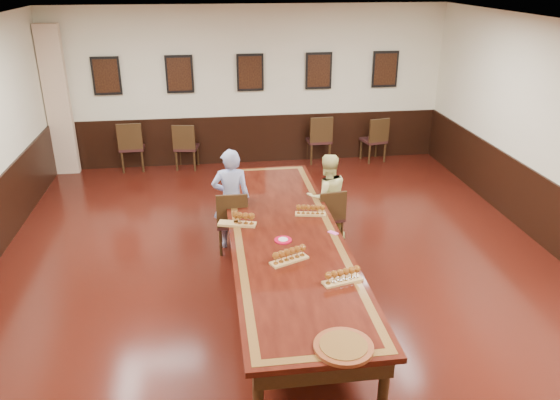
{
  "coord_description": "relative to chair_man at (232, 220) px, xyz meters",
  "views": [
    {
      "loc": [
        -0.9,
        -6.09,
        3.85
      ],
      "look_at": [
        0.0,
        0.5,
        1.0
      ],
      "focal_mm": 35.0,
      "sensor_mm": 36.0,
      "label": 1
    }
  ],
  "objects": [
    {
      "name": "floor",
      "position": [
        0.62,
        -1.09,
        -0.48
      ],
      "size": [
        8.0,
        10.0,
        0.02
      ],
      "primitive_type": "cube",
      "color": "black",
      "rests_on": "ground"
    },
    {
      "name": "ceiling",
      "position": [
        0.62,
        -1.09,
        2.74
      ],
      "size": [
        8.0,
        10.0,
        0.02
      ],
      "primitive_type": "cube",
      "color": "white",
      "rests_on": "floor"
    },
    {
      "name": "wall_back",
      "position": [
        0.62,
        3.92,
        1.13
      ],
      "size": [
        8.0,
        0.02,
        3.2
      ],
      "primitive_type": "cube",
      "color": "beige",
      "rests_on": "floor"
    },
    {
      "name": "chair_man",
      "position": [
        0.0,
        0.0,
        0.0
      ],
      "size": [
        0.45,
        0.49,
        0.95
      ],
      "primitive_type": null,
      "rotation": [
        0.0,
        0.0,
        3.13
      ],
      "color": "black",
      "rests_on": "floor"
    },
    {
      "name": "chair_woman",
      "position": [
        1.44,
        0.07,
        -0.04
      ],
      "size": [
        0.46,
        0.49,
        0.87
      ],
      "primitive_type": null,
      "rotation": [
        0.0,
        0.0,
        3.28
      ],
      "color": "black",
      "rests_on": "floor"
    },
    {
      "name": "spare_chair_a",
      "position": [
        -1.83,
        3.73,
        0.04
      ],
      "size": [
        0.49,
        0.53,
        1.02
      ],
      "primitive_type": null,
      "rotation": [
        0.0,
        0.0,
        3.16
      ],
      "color": "black",
      "rests_on": "floor"
    },
    {
      "name": "spare_chair_b",
      "position": [
        -0.73,
        3.67,
        0.01
      ],
      "size": [
        0.53,
        0.56,
        0.96
      ],
      "primitive_type": null,
      "rotation": [
        0.0,
        0.0,
        2.97
      ],
      "color": "black",
      "rests_on": "floor"
    },
    {
      "name": "spare_chair_c",
      "position": [
        2.03,
        3.71,
        0.04
      ],
      "size": [
        0.5,
        0.54,
        1.02
      ],
      "primitive_type": null,
      "rotation": [
        0.0,
        0.0,
        3.19
      ],
      "color": "black",
      "rests_on": "floor"
    },
    {
      "name": "spare_chair_d",
      "position": [
        3.2,
        3.62,
        0.01
      ],
      "size": [
        0.55,
        0.58,
        0.96
      ],
      "primitive_type": null,
      "rotation": [
        0.0,
        0.0,
        3.36
      ],
      "color": "black",
      "rests_on": "floor"
    },
    {
      "name": "person_man",
      "position": [
        0.0,
        0.1,
        0.28
      ],
      "size": [
        0.56,
        0.37,
        1.51
      ],
      "primitive_type": "imported",
      "rotation": [
        0.0,
        0.0,
        3.13
      ],
      "color": "#4A61BB",
      "rests_on": "floor"
    },
    {
      "name": "person_woman",
      "position": [
        1.42,
        0.16,
        0.2
      ],
      "size": [
        0.74,
        0.61,
        1.35
      ],
      "primitive_type": "imported",
      "rotation": [
        0.0,
        0.0,
        3.28
      ],
      "color": "#E9E591",
      "rests_on": "floor"
    },
    {
      "name": "pink_phone",
      "position": [
        1.22,
        -1.16,
        0.28
      ],
      "size": [
        0.13,
        0.14,
        0.01
      ],
      "primitive_type": "cube",
      "rotation": [
        0.0,
        0.0,
        0.69
      ],
      "color": "#F551AD",
      "rests_on": "conference_table"
    },
    {
      "name": "curtain",
      "position": [
        -3.13,
        3.73,
        0.98
      ],
      "size": [
        0.45,
        0.18,
        2.9
      ],
      "primitive_type": "cube",
      "color": "#C9A98A",
      "rests_on": "floor"
    },
    {
      "name": "wainscoting",
      "position": [
        0.62,
        -1.09,
        0.03
      ],
      "size": [
        8.0,
        10.0,
        1.0
      ],
      "color": "black",
      "rests_on": "floor"
    },
    {
      "name": "conference_table",
      "position": [
        0.62,
        -1.09,
        0.14
      ],
      "size": [
        1.4,
        5.0,
        0.76
      ],
      "color": "black",
      "rests_on": "floor"
    },
    {
      "name": "posters",
      "position": [
        0.62,
        3.85,
        1.43
      ],
      "size": [
        6.14,
        0.04,
        0.74
      ],
      "color": "black",
      "rests_on": "wall_back"
    },
    {
      "name": "flight_a",
      "position": [
        0.07,
        -0.76,
        0.36
      ],
      "size": [
        0.52,
        0.28,
        0.18
      ],
      "color": "#AC8448",
      "rests_on": "conference_table"
    },
    {
      "name": "flight_b",
      "position": [
        1.04,
        -0.59,
        0.35
      ],
      "size": [
        0.43,
        0.2,
        0.15
      ],
      "color": "#AC8448",
      "rests_on": "conference_table"
    },
    {
      "name": "flight_c",
      "position": [
        0.56,
        -1.8,
        0.36
      ],
      "size": [
        0.48,
        0.32,
        0.17
      ],
      "color": "#AC8448",
      "rests_on": "conference_table"
    },
    {
      "name": "flight_d",
      "position": [
        1.06,
        -2.31,
        0.35
      ],
      "size": [
        0.46,
        0.24,
        0.16
      ],
      "color": "#AC8448",
      "rests_on": "conference_table"
    },
    {
      "name": "red_plate_grp",
      "position": [
        0.56,
        -1.29,
        0.29
      ],
      "size": [
        0.21,
        0.21,
        0.03
      ],
      "color": "#B70C2D",
      "rests_on": "conference_table"
    },
    {
      "name": "carved_platter",
      "position": [
        0.8,
        -3.39,
        0.3
      ],
      "size": [
        0.56,
        0.56,
        0.04
      ],
      "color": "#612813",
      "rests_on": "conference_table"
    }
  ]
}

